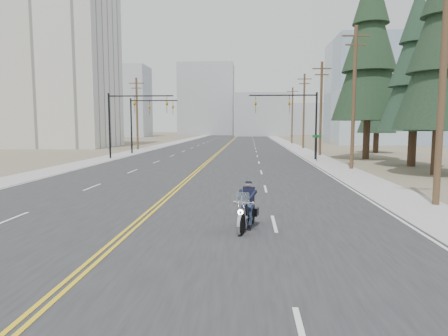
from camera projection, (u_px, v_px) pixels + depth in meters
ground_plane at (99, 258)px, 10.88m from camera, size 400.00×400.00×0.00m
road at (229, 143)px, 80.33m from camera, size 20.00×200.00×0.01m
sidewalk_left at (173, 143)px, 81.06m from camera, size 3.00×200.00×0.01m
sidewalk_right at (287, 143)px, 79.60m from camera, size 3.00×200.00×0.01m
traffic_mast_left at (128, 113)px, 42.67m from camera, size 7.10×0.26×7.00m
traffic_mast_right at (297, 112)px, 41.53m from camera, size 7.10×0.26×7.00m
traffic_mast_far at (144, 115)px, 50.64m from camera, size 6.10×0.26×7.00m
street_sign at (317, 143)px, 39.77m from camera, size 0.90×0.06×2.62m
utility_pole_a at (443, 76)px, 17.41m from camera, size 2.20×0.30×11.00m
utility_pole_b at (354, 96)px, 32.27m from camera, size 2.20×0.30×11.50m
utility_pole_c at (321, 107)px, 47.18m from camera, size 2.20×0.30×11.00m
utility_pole_d at (304, 110)px, 62.03m from camera, size 2.20×0.30×11.50m
utility_pole_e at (292, 114)px, 78.93m from camera, size 2.20×0.30×11.00m
utility_pole_left at (137, 112)px, 58.71m from camera, size 2.20×0.30×10.50m
apartment_block at (55, 56)px, 65.63m from camera, size 18.00×14.00×30.00m
glass_building at (394, 92)px, 77.24m from camera, size 24.00×16.00×20.00m
haze_bldg_a at (126, 102)px, 126.03m from camera, size 14.00×12.00×22.00m
haze_bldg_b at (261, 115)px, 133.65m from camera, size 18.00×14.00×14.00m
haze_bldg_c at (373, 107)px, 116.52m from camera, size 16.00×12.00×18.00m
haze_bldg_d at (207, 100)px, 149.17m from camera, size 20.00×15.00×26.00m
haze_bldg_e at (303, 119)px, 157.49m from camera, size 14.00×14.00×12.00m
haze_bldg_f at (98, 113)px, 142.19m from camera, size 12.00×12.00×16.00m
motorcyclist at (247, 206)px, 13.71m from camera, size 1.37×2.29×1.67m
conifer_near at (443, 42)px, 28.03m from camera, size 6.21×6.21×16.43m
conifer_mid at (416, 63)px, 34.16m from camera, size 5.83×5.83×15.56m
conifer_tall at (370, 46)px, 41.33m from camera, size 7.40×7.40×20.54m
conifer_far at (378, 95)px, 51.56m from camera, size 4.87×4.87×13.05m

